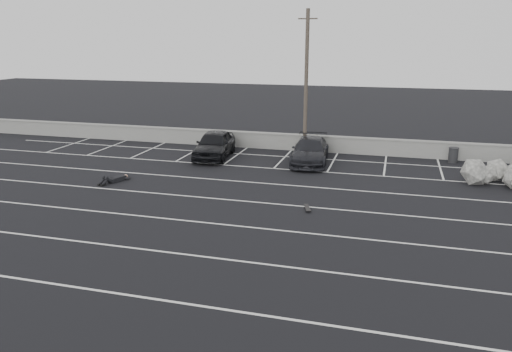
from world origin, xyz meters
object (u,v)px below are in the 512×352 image
(car_right, at_px, (310,151))
(trash_bin, at_px, (453,155))
(riprap_pile, at_px, (511,175))
(person, at_px, (118,176))
(utility_pole, at_px, (306,83))
(skateboard, at_px, (307,208))
(car_left, at_px, (214,144))

(car_right, height_order, trash_bin, car_right)
(riprap_pile, height_order, person, riprap_pile)
(utility_pole, distance_m, riprap_pile, 12.52)
(car_right, distance_m, utility_pole, 4.43)
(utility_pole, xyz_separation_m, riprap_pile, (11.13, -4.22, -3.90))
(utility_pole, bearing_deg, trash_bin, -0.15)
(trash_bin, bearing_deg, skateboard, -122.54)
(car_left, bearing_deg, car_right, -4.33)
(car_right, xyz_separation_m, person, (-8.77, -6.45, -0.49))
(person, bearing_deg, trash_bin, 46.26)
(skateboard, bearing_deg, riprap_pile, 17.31)
(utility_pole, distance_m, skateboard, 11.64)
(car_right, bearing_deg, trash_bin, 10.87)
(car_right, distance_m, skateboard, 8.40)
(car_left, bearing_deg, person, -122.00)
(car_left, distance_m, person, 6.90)
(car_right, relative_size, skateboard, 6.47)
(trash_bin, relative_size, person, 0.37)
(riprap_pile, bearing_deg, person, -166.64)
(utility_pole, height_order, skateboard, utility_pole)
(car_left, relative_size, person, 1.95)
(car_left, distance_m, trash_bin, 14.14)
(car_left, xyz_separation_m, person, (-2.94, -6.21, -0.59))
(car_right, height_order, riprap_pile, riprap_pile)
(trash_bin, relative_size, riprap_pile, 0.20)
(trash_bin, distance_m, person, 18.98)
(car_right, relative_size, utility_pole, 0.57)
(riprap_pile, bearing_deg, skateboard, -144.88)
(riprap_pile, relative_size, skateboard, 5.99)
(trash_bin, bearing_deg, car_left, -169.66)
(person, bearing_deg, skateboard, 8.62)
(trash_bin, xyz_separation_m, skateboard, (-6.74, -10.57, -0.39))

